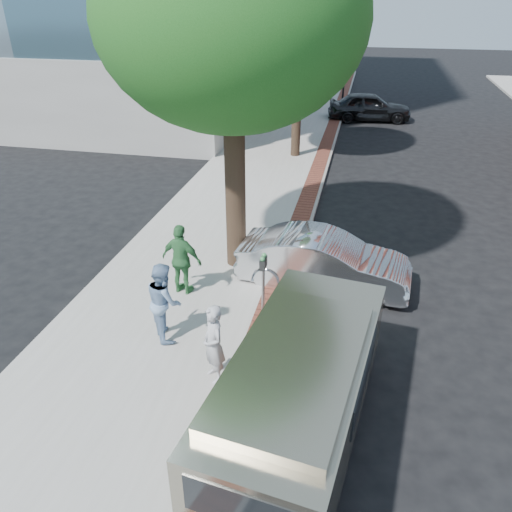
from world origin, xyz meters
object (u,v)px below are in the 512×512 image
(parking_meter, at_px, (263,272))
(person_officer, at_px, (164,301))
(person_gray, at_px, (213,344))
(van, at_px, (302,381))
(sedan_silver, at_px, (324,261))
(bg_car, at_px, (370,107))
(person_green, at_px, (182,260))

(parking_meter, relative_size, person_officer, 0.84)
(person_gray, relative_size, van, 0.30)
(person_gray, xyz_separation_m, van, (1.74, -0.70, 0.08))
(sedan_silver, relative_size, bg_car, 0.94)
(person_officer, distance_m, bg_car, 21.83)
(parking_meter, xyz_separation_m, person_gray, (-0.44, -2.41, -0.24))
(van, bearing_deg, sedan_silver, 98.97)
(person_gray, relative_size, person_officer, 0.93)
(person_officer, bearing_deg, van, -153.44)
(parking_meter, relative_size, bg_car, 0.32)
(person_officer, height_order, van, van)
(person_gray, distance_m, bg_car, 22.70)
(person_green, bearing_deg, bg_car, -90.30)
(sedan_silver, distance_m, van, 4.78)
(person_green, relative_size, van, 0.34)
(person_gray, xyz_separation_m, person_officer, (-1.39, 1.08, 0.06))
(person_green, height_order, sedan_silver, person_green)
(person_green, distance_m, van, 4.86)
(parking_meter, distance_m, person_gray, 2.46)
(person_officer, xyz_separation_m, person_green, (-0.24, 1.72, 0.02))
(person_gray, bearing_deg, van, 29.19)
(parking_meter, bearing_deg, sedan_silver, 53.99)
(person_green, height_order, van, person_green)
(parking_meter, distance_m, person_officer, 2.27)
(person_officer, bearing_deg, person_green, -26.09)
(person_gray, relative_size, person_green, 0.90)
(person_gray, bearing_deg, bg_car, 134.87)
(parking_meter, distance_m, bg_car, 20.27)
(sedan_silver, bearing_deg, person_gray, 163.16)
(parking_meter, height_order, bg_car, parking_meter)
(parking_meter, height_order, person_green, person_green)
(parking_meter, bearing_deg, person_gray, -100.40)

